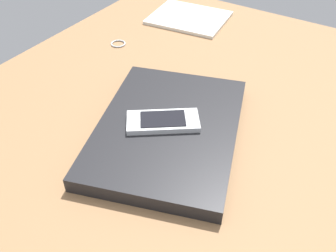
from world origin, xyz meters
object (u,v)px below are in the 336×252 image
(cell_phone_on_laptop, at_px, (163,121))
(key_ring, at_px, (118,44))
(notepad, at_px, (189,18))
(laptop_closed, at_px, (168,129))

(cell_phone_on_laptop, height_order, key_ring, cell_phone_on_laptop)
(cell_phone_on_laptop, height_order, notepad, cell_phone_on_laptop)
(key_ring, distance_m, notepad, 0.21)
(laptop_closed, xyz_separation_m, cell_phone_on_laptop, (-0.00, 0.01, 0.02))
(cell_phone_on_laptop, relative_size, notepad, 0.67)
(laptop_closed, relative_size, notepad, 1.64)
(notepad, bearing_deg, cell_phone_on_laptop, -162.26)
(cell_phone_on_laptop, bearing_deg, notepad, 24.51)
(laptop_closed, height_order, cell_phone_on_laptop, cell_phone_on_laptop)
(laptop_closed, height_order, notepad, laptop_closed)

